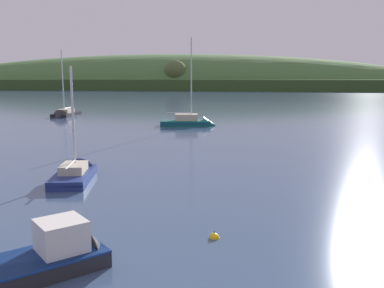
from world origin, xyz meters
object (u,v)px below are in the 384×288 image
object	(u,v)px
fishing_boat_moored	(48,263)
mooring_buoy_foreground	(214,238)
sailboat_far_left	(192,124)
sailboat_midwater_white	(64,116)
sailboat_near_mooring	(76,175)

from	to	relation	value
fishing_boat_moored	mooring_buoy_foreground	distance (m)	7.06
sailboat_far_left	fishing_boat_moored	distance (m)	46.06
sailboat_midwater_white	mooring_buoy_foreground	bearing A→B (deg)	28.69
sailboat_far_left	sailboat_midwater_white	bearing A→B (deg)	146.73
sailboat_midwater_white	fishing_boat_moored	bearing A→B (deg)	22.21
sailboat_near_mooring	fishing_boat_moored	bearing A→B (deg)	-172.56
sailboat_midwater_white	mooring_buoy_foreground	size ratio (longest dim) A/B	25.03
sailboat_midwater_white	fishing_boat_moored	world-z (taller)	sailboat_midwater_white
fishing_boat_moored	sailboat_far_left	bearing A→B (deg)	46.31
sailboat_midwater_white	mooring_buoy_foreground	xyz separation A→B (m)	(27.26, -55.05, -0.15)
sailboat_midwater_white	sailboat_far_left	world-z (taller)	sailboat_far_left
sailboat_near_mooring	mooring_buoy_foreground	world-z (taller)	sailboat_near_mooring
sailboat_near_mooring	sailboat_midwater_white	bearing A→B (deg)	13.86
sailboat_near_mooring	sailboat_midwater_white	world-z (taller)	sailboat_midwater_white
sailboat_near_mooring	sailboat_far_left	world-z (taller)	sailboat_far_left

